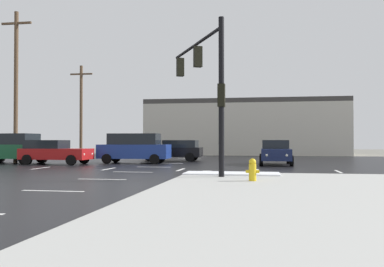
# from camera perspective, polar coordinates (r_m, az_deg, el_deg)

# --- Properties ---
(ground_plane) EXTENTS (120.00, 120.00, 0.00)m
(ground_plane) POSITION_cam_1_polar(r_m,az_deg,el_deg) (23.03, -6.44, -4.85)
(ground_plane) COLOR slate
(road_asphalt) EXTENTS (44.00, 44.00, 0.02)m
(road_asphalt) POSITION_cam_1_polar(r_m,az_deg,el_deg) (23.03, -6.44, -4.82)
(road_asphalt) COLOR black
(road_asphalt) RESTS_ON ground_plane
(snow_strip_curbside) EXTENTS (4.00, 1.60, 0.06)m
(snow_strip_curbside) POSITION_cam_1_polar(r_m,az_deg,el_deg) (18.19, 5.35, -5.34)
(snow_strip_curbside) COLOR white
(snow_strip_curbside) RESTS_ON sidewalk_corner
(lane_markings) EXTENTS (36.15, 36.15, 0.01)m
(lane_markings) POSITION_cam_1_polar(r_m,az_deg,el_deg) (21.39, -4.35, -5.08)
(lane_markings) COLOR silver
(lane_markings) RESTS_ON road_asphalt
(traffic_signal_mast) EXTENTS (3.18, 5.97, 6.31)m
(traffic_signal_mast) POSITION_cam_1_polar(r_m,az_deg,el_deg) (18.67, 1.88, 7.75)
(traffic_signal_mast) COLOR black
(traffic_signal_mast) RESTS_ON sidewalk_corner
(fire_hydrant) EXTENTS (0.48, 0.26, 0.79)m
(fire_hydrant) POSITION_cam_1_polar(r_m,az_deg,el_deg) (15.18, 8.11, -4.81)
(fire_hydrant) COLOR gold
(fire_hydrant) RESTS_ON sidewalk_corner
(strip_building_background) EXTENTS (21.60, 8.00, 6.04)m
(strip_building_background) POSITION_cam_1_polar(r_m,az_deg,el_deg) (48.26, 7.19, 0.76)
(strip_building_background) COLOR beige
(strip_building_background) RESTS_ON ground_plane
(sedan_black) EXTENTS (4.55, 2.05, 1.58)m
(sedan_black) POSITION_cam_1_polar(r_m,az_deg,el_deg) (32.30, -2.38, -2.23)
(sedan_black) COLOR black
(sedan_black) RESTS_ON road_asphalt
(suv_blue) EXTENTS (4.89, 2.29, 2.03)m
(suv_blue) POSITION_cam_1_polar(r_m,az_deg,el_deg) (29.48, -7.72, -1.88)
(suv_blue) COLOR navy
(suv_blue) RESTS_ON road_asphalt
(suv_green) EXTENTS (4.95, 2.47, 2.03)m
(suv_green) POSITION_cam_1_polar(r_m,az_deg,el_deg) (31.82, -23.00, -1.74)
(suv_green) COLOR #195933
(suv_green) RESTS_ON road_asphalt
(sedan_red) EXTENTS (4.59, 2.15, 1.58)m
(sedan_red) POSITION_cam_1_polar(r_m,az_deg,el_deg) (29.20, -18.03, -2.31)
(sedan_red) COLOR #B21919
(sedan_red) RESTS_ON road_asphalt
(sedan_navy) EXTENTS (2.04, 4.55, 1.58)m
(sedan_navy) POSITION_cam_1_polar(r_m,az_deg,el_deg) (27.90, 11.10, -2.41)
(sedan_navy) COLOR #141E47
(sedan_navy) RESTS_ON road_asphalt
(utility_pole_far) EXTENTS (2.20, 0.28, 10.47)m
(utility_pole_far) POSITION_cam_1_polar(r_m,az_deg,el_deg) (31.85, -22.50, 6.13)
(utility_pole_far) COLOR brown
(utility_pole_far) RESTS_ON ground_plane
(utility_pole_distant) EXTENTS (2.20, 0.28, 8.73)m
(utility_pole_distant) POSITION_cam_1_polar(r_m,az_deg,el_deg) (41.93, -14.63, 3.18)
(utility_pole_distant) COLOR brown
(utility_pole_distant) RESTS_ON ground_plane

